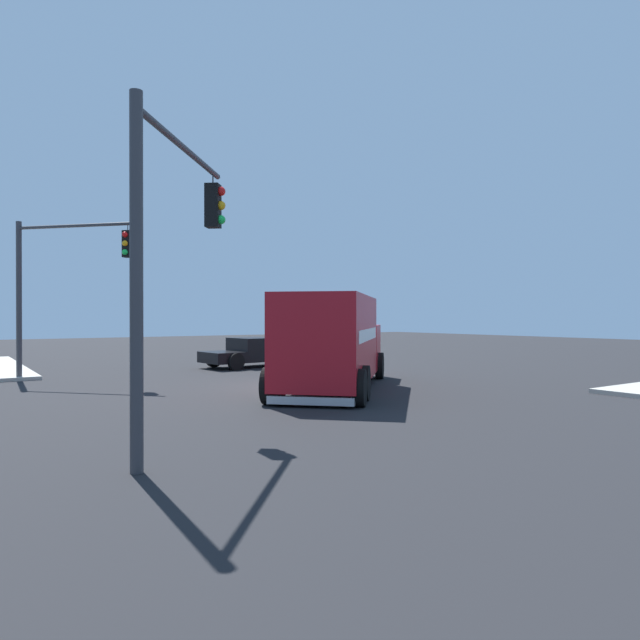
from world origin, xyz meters
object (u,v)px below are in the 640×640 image
traffic_light_secondary (171,235)px  pickup_black (255,351)px  delivery_truck (333,341)px  traffic_light_primary (57,272)px

traffic_light_secondary → pickup_black: 16.92m
delivery_truck → traffic_light_primary: (7.62, 7.01, 2.43)m
traffic_light_secondary → pickup_black: traffic_light_secondary is taller
traffic_light_primary → traffic_light_secondary: (-12.74, 0.14, -0.19)m
delivery_truck → traffic_light_primary: 10.63m
delivery_truck → traffic_light_secondary: (-5.13, 7.15, 2.24)m
delivery_truck → traffic_light_primary: traffic_light_primary is taller
traffic_light_primary → pickup_black: 9.49m
traffic_light_secondary → pickup_black: (14.01, -8.96, -3.08)m
delivery_truck → pickup_black: (8.89, -1.82, -0.84)m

